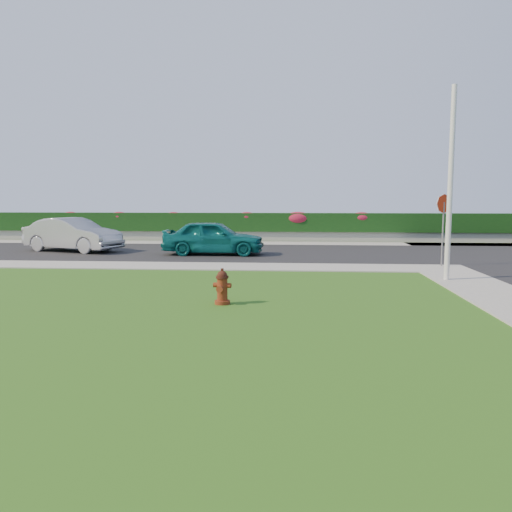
# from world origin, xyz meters

# --- Properties ---
(ground) EXTENTS (120.00, 120.00, 0.00)m
(ground) POSITION_xyz_m (0.00, 0.00, 0.00)
(ground) COLOR black
(ground) RESTS_ON ground
(street_far) EXTENTS (26.00, 8.00, 0.04)m
(street_far) POSITION_xyz_m (-5.00, 14.00, 0.02)
(street_far) COLOR black
(street_far) RESTS_ON ground
(sidewalk_far) EXTENTS (24.00, 2.00, 0.04)m
(sidewalk_far) POSITION_xyz_m (-6.00, 9.00, 0.02)
(sidewalk_far) COLOR gray
(sidewalk_far) RESTS_ON ground
(curb_corner) EXTENTS (2.00, 2.00, 0.04)m
(curb_corner) POSITION_xyz_m (7.00, 9.00, 0.02)
(curb_corner) COLOR gray
(curb_corner) RESTS_ON ground
(sidewalk_beyond) EXTENTS (34.00, 2.00, 0.04)m
(sidewalk_beyond) POSITION_xyz_m (-1.00, 19.00, 0.02)
(sidewalk_beyond) COLOR gray
(sidewalk_beyond) RESTS_ON ground
(retaining_wall) EXTENTS (34.00, 0.40, 0.60)m
(retaining_wall) POSITION_xyz_m (-1.00, 20.50, 0.30)
(retaining_wall) COLOR gray
(retaining_wall) RESTS_ON ground
(hedge) EXTENTS (32.00, 0.90, 1.10)m
(hedge) POSITION_xyz_m (-1.00, 20.60, 1.15)
(hedge) COLOR black
(hedge) RESTS_ON retaining_wall
(fire_hydrant) EXTENTS (0.45, 0.42, 0.86)m
(fire_hydrant) POSITION_xyz_m (0.00, 2.42, 0.41)
(fire_hydrant) COLOR #52220C
(fire_hydrant) RESTS_ON ground
(sedan_teal) EXTENTS (4.52, 1.83, 1.54)m
(sedan_teal) POSITION_xyz_m (-1.90, 12.84, 0.81)
(sedan_teal) COLOR #0C5B5A
(sedan_teal) RESTS_ON street_far
(sedan_silver) EXTENTS (5.11, 3.12, 1.59)m
(sedan_silver) POSITION_xyz_m (-8.82, 13.73, 0.84)
(sedan_silver) COLOR #A0A2A7
(sedan_silver) RESTS_ON street_far
(utility_pole) EXTENTS (0.16, 0.16, 5.89)m
(utility_pole) POSITION_xyz_m (6.41, 6.38, 2.94)
(utility_pole) COLOR silver
(utility_pole) RESTS_ON ground
(stop_sign) EXTENTS (0.65, 0.38, 2.72)m
(stop_sign) POSITION_xyz_m (7.19, 9.64, 2.03)
(stop_sign) COLOR slate
(stop_sign) RESTS_ON ground
(flower_clump_a) EXTENTS (1.08, 0.69, 0.54)m
(flower_clump_a) POSITION_xyz_m (-12.03, 20.50, 1.49)
(flower_clump_a) COLOR #AE1D36
(flower_clump_a) RESTS_ON hedge
(flower_clump_b) EXTENTS (1.12, 0.72, 0.56)m
(flower_clump_b) POSITION_xyz_m (-8.96, 20.50, 1.48)
(flower_clump_b) COLOR #AE1D36
(flower_clump_b) RESTS_ON hedge
(flower_clump_c) EXTENTS (1.01, 0.65, 0.50)m
(flower_clump_c) POSITION_xyz_m (-5.58, 20.50, 1.50)
(flower_clump_c) COLOR #AE1D36
(flower_clump_c) RESTS_ON hedge
(flower_clump_d) EXTENTS (1.13, 0.73, 0.56)m
(flower_clump_d) POSITION_xyz_m (-1.13, 20.50, 1.48)
(flower_clump_d) COLOR #AE1D36
(flower_clump_d) RESTS_ON hedge
(flower_clump_e) EXTENTS (1.52, 0.98, 0.76)m
(flower_clump_e) POSITION_xyz_m (1.90, 20.50, 1.40)
(flower_clump_e) COLOR #AE1D36
(flower_clump_e) RESTS_ON hedge
(flower_clump_f) EXTENTS (1.24, 0.80, 0.62)m
(flower_clump_f) POSITION_xyz_m (5.65, 20.50, 1.45)
(flower_clump_f) COLOR #AE1D36
(flower_clump_f) RESTS_ON hedge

